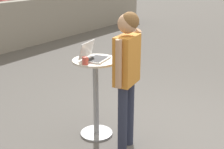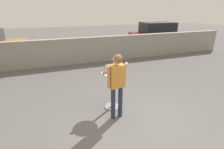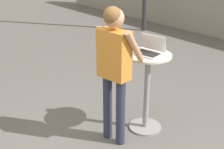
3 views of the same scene
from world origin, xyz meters
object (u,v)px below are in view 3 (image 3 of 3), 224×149
laptop (149,50)px  standing_person (114,61)px  cafe_table (147,85)px  coffee_mug (134,46)px

laptop → standing_person: 0.51m
cafe_table → coffee_mug: (-0.23, -0.02, 0.46)m
standing_person → coffee_mug: bearing=108.9°
cafe_table → standing_person: (-0.07, -0.49, 0.43)m
cafe_table → laptop: (-0.01, 0.02, 0.46)m
laptop → cafe_table: bearing=-66.3°
coffee_mug → standing_person: 0.50m
laptop → coffee_mug: bearing=-169.0°
laptop → coffee_mug: laptop is taller
standing_person → cafe_table: bearing=82.4°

